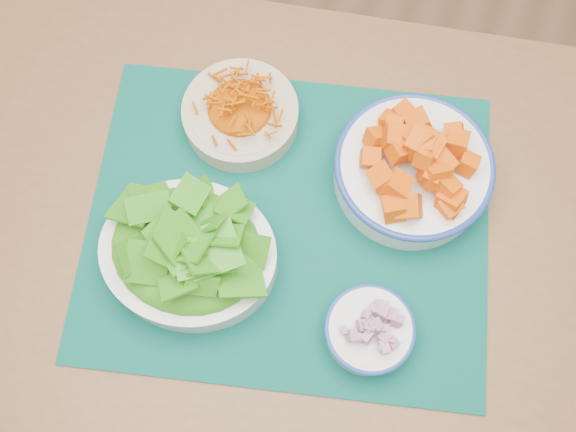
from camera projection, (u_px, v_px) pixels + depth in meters
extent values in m
plane|color=#8F6745|center=(406.00, 228.00, 1.73)|extent=(4.00, 4.00, 0.00)
cube|color=brown|center=(246.00, 211.00, 0.96)|extent=(1.20, 0.90, 0.04)
cylinder|color=brown|center=(71.00, 107.00, 1.45)|extent=(0.06, 0.06, 0.71)
cylinder|color=brown|center=(504.00, 177.00, 1.39)|extent=(0.06, 0.06, 0.71)
cube|color=#01342E|center=(288.00, 223.00, 0.94)|extent=(0.67, 0.59, 0.00)
cylinder|color=beige|center=(241.00, 115.00, 0.97)|extent=(0.21, 0.21, 0.04)
ellipsoid|color=#D35A00|center=(239.00, 104.00, 0.94)|extent=(0.15, 0.15, 0.03)
cylinder|color=white|center=(412.00, 172.00, 0.93)|extent=(0.23, 0.23, 0.06)
torus|color=#213C98|center=(415.00, 165.00, 0.91)|extent=(0.23, 0.23, 0.01)
ellipsoid|color=#EB5E05|center=(420.00, 154.00, 0.87)|extent=(0.20, 0.20, 0.06)
ellipsoid|color=#1B730B|center=(184.00, 244.00, 0.84)|extent=(0.21, 0.18, 0.05)
cylinder|color=white|center=(369.00, 331.00, 0.86)|extent=(0.12, 0.12, 0.04)
torus|color=#214899|center=(370.00, 329.00, 0.85)|extent=(0.12, 0.12, 0.01)
ellipsoid|color=#7D1D51|center=(372.00, 327.00, 0.83)|extent=(0.10, 0.10, 0.02)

